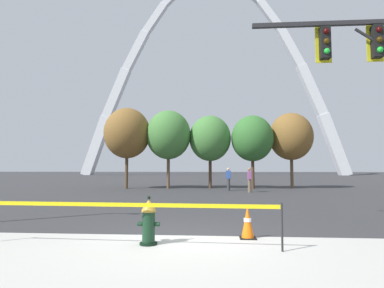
% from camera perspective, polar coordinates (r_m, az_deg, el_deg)
% --- Properties ---
extents(ground_plane, '(240.00, 240.00, 0.00)m').
position_cam_1_polar(ground_plane, '(7.45, -1.32, -16.51)').
color(ground_plane, '#333335').
extents(fire_hydrant, '(0.46, 0.48, 0.99)m').
position_cam_1_polar(fire_hydrant, '(6.80, -7.76, -13.65)').
color(fire_hydrant, black).
rests_on(fire_hydrant, ground).
extents(caution_tape_barrier, '(6.14, 0.29, 0.92)m').
position_cam_1_polar(caution_tape_barrier, '(6.65, -11.87, -12.23)').
color(caution_tape_barrier, '#232326').
rests_on(caution_tape_barrier, ground).
extents(traffic_cone_by_hydrant, '(0.36, 0.36, 0.73)m').
position_cam_1_polar(traffic_cone_by_hydrant, '(7.43, 9.93, -13.68)').
color(traffic_cone_by_hydrant, black).
rests_on(traffic_cone_by_hydrant, ground).
extents(monument_arch, '(58.91, 2.18, 46.72)m').
position_cam_1_polar(monument_arch, '(72.85, 3.58, 10.97)').
color(monument_arch, silver).
rests_on(monument_arch, ground).
extents(tree_far_left, '(3.56, 3.56, 6.23)m').
position_cam_1_polar(tree_far_left, '(25.19, -11.54, 1.90)').
color(tree_far_left, brown).
rests_on(tree_far_left, ground).
extents(tree_left_mid, '(3.45, 3.45, 6.04)m').
position_cam_1_polar(tree_left_mid, '(24.77, -4.23, 1.62)').
color(tree_left_mid, brown).
rests_on(tree_left_mid, ground).
extents(tree_center_left, '(3.24, 3.24, 5.68)m').
position_cam_1_polar(tree_center_left, '(24.96, 3.25, 1.00)').
color(tree_center_left, '#473323').
rests_on(tree_center_left, ground).
extents(tree_center_right, '(3.20, 3.20, 5.60)m').
position_cam_1_polar(tree_center_right, '(24.82, 10.76, 0.98)').
color(tree_center_right, '#473323').
rests_on(tree_center_right, ground).
extents(tree_right_mid, '(3.36, 3.36, 5.88)m').
position_cam_1_polar(tree_right_mid, '(26.07, 17.31, 1.28)').
color(tree_right_mid, brown).
rests_on(tree_right_mid, ground).
extents(pedestrian_walking_left, '(0.36, 0.24, 1.59)m').
position_cam_1_polar(pedestrian_walking_left, '(22.38, 6.53, -6.22)').
color(pedestrian_walking_left, '#38383D').
rests_on(pedestrian_walking_left, ground).
extents(pedestrian_standing_center, '(0.22, 0.35, 1.59)m').
position_cam_1_polar(pedestrian_standing_center, '(21.08, 10.26, -6.30)').
color(pedestrian_standing_center, brown).
rests_on(pedestrian_standing_center, ground).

